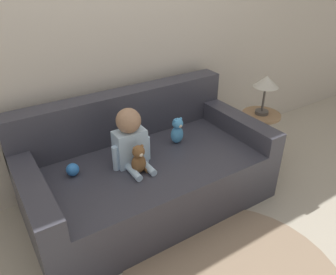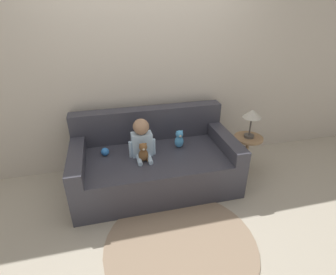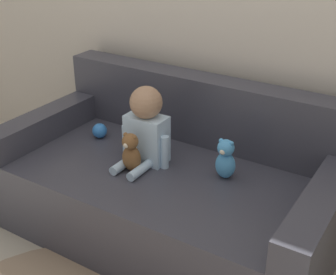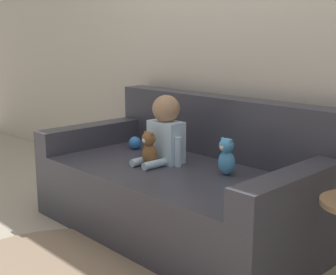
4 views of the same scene
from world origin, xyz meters
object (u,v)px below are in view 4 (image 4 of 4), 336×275
teddy_bear_brown (149,150)px  toy_ball (135,143)px  couch (185,186)px  person_baby (165,131)px  plush_toy_side (227,157)px

teddy_bear_brown → toy_ball: teddy_bear_brown is taller
couch → teddy_bear_brown: 0.34m
couch → toy_ball: couch is taller
person_baby → teddy_bear_brown: 0.17m
toy_ball → couch: bearing=-4.7°
couch → teddy_bear_brown: size_ratio=8.40×
person_baby → couch: bearing=18.2°
couch → plush_toy_side: 0.40m
person_baby → teddy_bear_brown: (-0.01, -0.13, -0.10)m
person_baby → plush_toy_side: person_baby is taller
toy_ball → teddy_bear_brown: bearing=-28.8°
plush_toy_side → toy_ball: size_ratio=2.46×
couch → toy_ball: bearing=175.3°
plush_toy_side → person_baby: bearing=-171.3°
couch → person_baby: person_baby is taller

